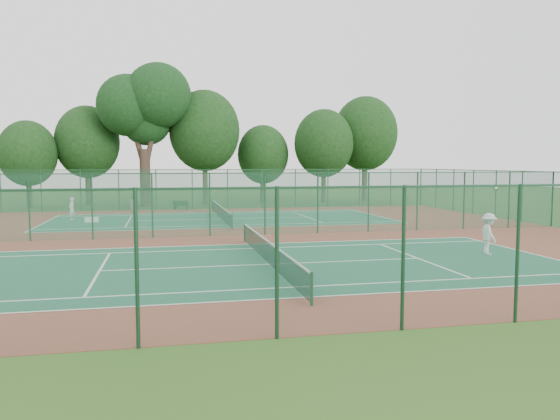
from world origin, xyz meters
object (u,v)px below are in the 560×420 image
at_px(player_far, 72,209).
at_px(trash_bin, 133,205).
at_px(player_near, 489,234).
at_px(big_tree, 145,105).
at_px(kit_bag, 92,220).
at_px(bench, 181,205).

bearing_deg(player_far, trash_bin, 167.62).
relative_size(player_near, big_tree, 0.14).
relative_size(trash_bin, kit_bag, 1.06).
distance_m(trash_bin, bench, 3.93).
distance_m(kit_bag, big_tree, 16.66).
bearing_deg(bench, big_tree, 143.23).
xyz_separation_m(player_near, bench, (-12.47, 26.11, -0.50)).
xyz_separation_m(trash_bin, bench, (3.93, 0.15, -0.06)).
bearing_deg(big_tree, trash_bin, -101.01).
relative_size(trash_bin, big_tree, 0.07).
height_order(kit_bag, big_tree, big_tree).
height_order(player_far, big_tree, big_tree).
bearing_deg(big_tree, player_near, -63.52).
xyz_separation_m(player_far, bench, (7.75, 7.03, -0.39)).
bearing_deg(trash_bin, player_far, -119.04).
relative_size(player_near, bench, 1.34).
relative_size(kit_bag, big_tree, 0.07).
xyz_separation_m(trash_bin, big_tree, (0.97, 5.00, 8.85)).
relative_size(player_far, bench, 1.18).
relative_size(player_far, trash_bin, 1.69).
bearing_deg(player_far, kit_bag, 59.42).
distance_m(player_far, big_tree, 15.39).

